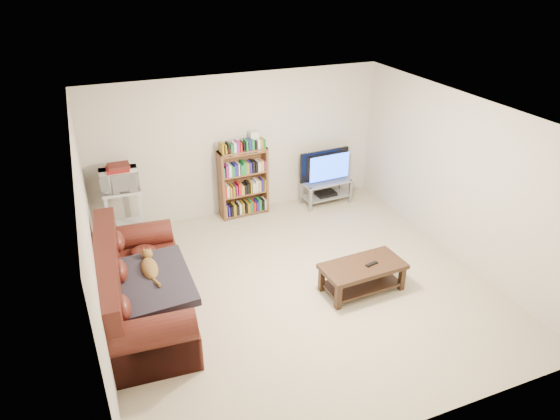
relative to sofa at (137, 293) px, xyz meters
name	(u,v)px	position (x,y,z in m)	size (l,w,h in m)	color
floor	(298,286)	(2.10, -0.15, -0.35)	(5.00, 5.00, 0.00)	beige
ceiling	(301,116)	(2.10, -0.15, 2.05)	(5.00, 5.00, 0.00)	white
wall_back	(239,145)	(2.10, 2.35, 0.85)	(5.00, 5.00, 0.00)	beige
wall_front	(418,332)	(2.10, -2.65, 0.85)	(5.00, 5.00, 0.00)	beige
wall_left	(91,246)	(-0.40, -0.15, 0.85)	(5.00, 5.00, 0.00)	beige
wall_right	(459,179)	(4.60, -0.15, 0.85)	(5.00, 5.00, 0.00)	beige
sofa	(137,293)	(0.00, 0.00, 0.00)	(1.16, 2.41, 1.00)	#481912
blanket	(152,282)	(0.18, -0.17, 0.23)	(0.91, 1.17, 0.10)	#27232C
cat	(150,268)	(0.20, 0.04, 0.29)	(0.26, 0.64, 0.19)	brown
coffee_table	(362,272)	(2.86, -0.55, -0.06)	(1.14, 0.61, 0.40)	#321E11
remote	(372,264)	(2.96, -0.60, 0.07)	(0.18, 0.05, 0.02)	black
tv_stand	(326,188)	(3.60, 2.00, -0.04)	(0.91, 0.45, 0.44)	#999EA3
television	(327,167)	(3.60, 2.00, 0.37)	(0.95, 0.13, 0.55)	black
dvd_player	(326,194)	(3.60, 2.00, -0.16)	(0.35, 0.25, 0.06)	black
bookshelf	(243,182)	(2.09, 2.15, 0.27)	(0.84, 0.30, 1.20)	brown
shelf_clutter	(247,142)	(2.19, 2.16, 0.96)	(0.61, 0.21, 0.28)	silver
microwave_stand	(124,208)	(0.09, 1.95, 0.23)	(0.57, 0.42, 0.90)	silver
microwave	(119,180)	(0.09, 1.95, 0.71)	(0.56, 0.38, 0.31)	silver
game_boxes	(117,169)	(0.09, 1.95, 0.89)	(0.33, 0.29, 0.05)	maroon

